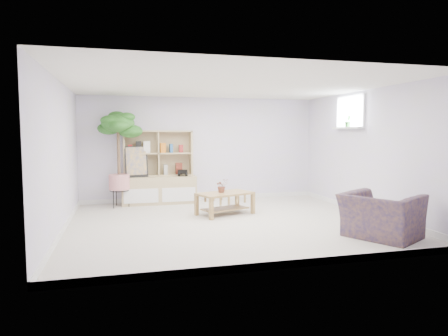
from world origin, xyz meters
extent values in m
cube|color=beige|center=(0.00, 0.00, 0.00)|extent=(5.50, 5.00, 0.01)
cube|color=white|center=(0.00, 0.00, 2.40)|extent=(5.50, 5.00, 0.01)
cube|color=silver|center=(0.00, 2.50, 1.20)|extent=(5.50, 0.01, 2.40)
cube|color=silver|center=(0.00, -2.50, 1.20)|extent=(5.50, 0.01, 2.40)
cube|color=silver|center=(-2.75, 0.00, 1.20)|extent=(0.01, 5.00, 2.40)
cube|color=silver|center=(2.75, 0.00, 1.20)|extent=(0.01, 5.00, 2.40)
cube|color=white|center=(2.67, 0.60, 1.68)|extent=(0.14, 1.00, 0.04)
imported|color=#175D14|center=(0.04, 0.71, 0.56)|extent=(0.28, 0.26, 0.26)
imported|color=#17194A|center=(1.93, -1.59, 0.38)|extent=(1.29, 1.34, 0.77)
imported|color=#165B12|center=(2.67, 0.59, 1.82)|extent=(0.16, 0.14, 0.24)
camera|label=1|loc=(-1.82, -6.70, 1.57)|focal=32.00mm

